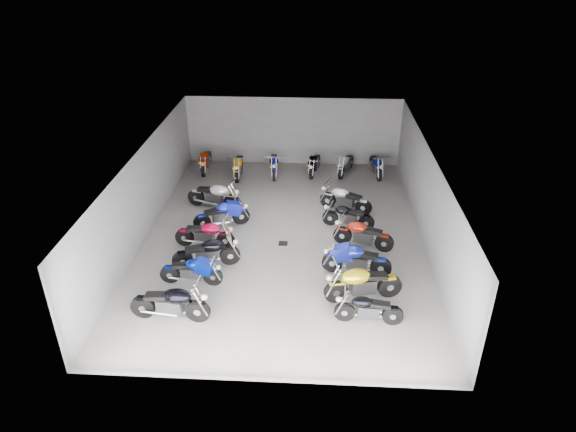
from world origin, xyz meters
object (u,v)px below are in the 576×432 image
at_px(motorcycle_right_f, 345,199).
at_px(motorcycle_back_c, 274,164).
at_px(motorcycle_left_a, 171,303).
at_px(motorcycle_left_c, 207,253).
at_px(motorcycle_back_a, 206,161).
at_px(motorcycle_right_a, 368,309).
at_px(motorcycle_back_d, 315,164).
at_px(motorcycle_left_d, 205,234).
at_px(motorcycle_left_f, 215,195).
at_px(motorcycle_right_d, 363,234).
at_px(motorcycle_right_e, 348,216).
at_px(motorcycle_left_e, 222,215).
at_px(motorcycle_right_c, 356,260).
at_px(motorcycle_right_b, 362,283).
at_px(motorcycle_back_f, 376,165).
at_px(drain_grate, 283,243).
at_px(motorcycle_left_b, 192,271).
at_px(motorcycle_back_b, 239,166).
at_px(motorcycle_back_e, 346,164).

xyz_separation_m(motorcycle_right_f, motorcycle_back_c, (-3.09, 3.43, -0.01)).
bearing_deg(motorcycle_back_c, motorcycle_left_a, 74.19).
distance_m(motorcycle_left_c, motorcycle_back_a, 8.09).
distance_m(motorcycle_right_a, motorcycle_back_d, 10.52).
height_order(motorcycle_left_d, motorcycle_left_f, motorcycle_left_f).
relative_size(motorcycle_right_f, motorcycle_back_a, 0.98).
xyz_separation_m(motorcycle_right_d, motorcycle_right_e, (-0.45, 1.39, -0.04)).
distance_m(motorcycle_left_e, motorcycle_right_c, 5.55).
distance_m(motorcycle_right_b, motorcycle_back_d, 9.46).
bearing_deg(motorcycle_back_d, motorcycle_left_c, 77.55).
xyz_separation_m(motorcycle_left_c, motorcycle_left_f, (-0.53, 4.22, 0.01)).
relative_size(motorcycle_back_d, motorcycle_back_f, 0.98).
xyz_separation_m(drain_grate, motorcycle_left_b, (-2.68, -2.56, 0.47)).
bearing_deg(motorcycle_right_b, motorcycle_right_d, -17.07).
relative_size(motorcycle_left_c, motorcycle_right_b, 0.93).
height_order(drain_grate, motorcycle_left_b, motorcycle_left_b).
distance_m(drain_grate, motorcycle_left_b, 3.74).
xyz_separation_m(motorcycle_back_d, motorcycle_back_f, (2.80, -0.03, 0.01)).
relative_size(motorcycle_left_d, motorcycle_right_d, 1.02).
distance_m(motorcycle_left_a, motorcycle_left_f, 6.90).
xyz_separation_m(motorcycle_left_b, motorcycle_left_e, (0.34, 3.63, 0.04)).
distance_m(motorcycle_left_d, motorcycle_right_f, 5.80).
xyz_separation_m(motorcycle_left_c, motorcycle_left_e, (0.05, 2.67, -0.02)).
bearing_deg(motorcycle_back_b, motorcycle_left_f, 78.95).
distance_m(drain_grate, motorcycle_right_a, 4.91).
height_order(motorcycle_left_c, motorcycle_back_c, motorcycle_left_c).
distance_m(motorcycle_back_a, motorcycle_back_e, 6.47).
height_order(motorcycle_left_e, motorcycle_right_b, motorcycle_right_b).
relative_size(motorcycle_left_e, motorcycle_back_e, 1.05).
bearing_deg(motorcycle_right_d, motorcycle_left_f, 81.89).
xyz_separation_m(motorcycle_left_d, motorcycle_back_e, (5.16, 6.71, -0.03)).
relative_size(motorcycle_back_c, motorcycle_back_e, 1.10).
xyz_separation_m(motorcycle_left_a, motorcycle_right_f, (5.17, 6.91, -0.04)).
xyz_separation_m(motorcycle_right_c, motorcycle_back_a, (-6.44, 8.06, -0.04)).
bearing_deg(motorcycle_back_f, motorcycle_right_c, 71.94).
bearing_deg(motorcycle_back_e, motorcycle_left_b, 79.86).
relative_size(motorcycle_back_c, motorcycle_back_d, 1.07).
distance_m(motorcycle_back_a, motorcycle_back_f, 7.85).
relative_size(motorcycle_left_a, motorcycle_left_e, 1.14).
relative_size(motorcycle_left_c, motorcycle_right_c, 0.98).
distance_m(motorcycle_left_d, motorcycle_left_e, 1.49).
xyz_separation_m(motorcycle_right_a, motorcycle_back_e, (-0.17, 10.45, 0.01)).
height_order(motorcycle_right_c, motorcycle_back_f, motorcycle_right_c).
relative_size(motorcycle_left_b, motorcycle_right_c, 0.89).
bearing_deg(motorcycle_back_b, drain_grate, 110.90).
relative_size(motorcycle_left_b, motorcycle_left_f, 0.89).
bearing_deg(motorcycle_left_c, motorcycle_back_c, 152.90).
height_order(motorcycle_left_a, motorcycle_right_c, motorcycle_left_a).
distance_m(motorcycle_back_c, motorcycle_back_f, 4.66).
height_order(motorcycle_left_d, motorcycle_right_e, motorcycle_left_d).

